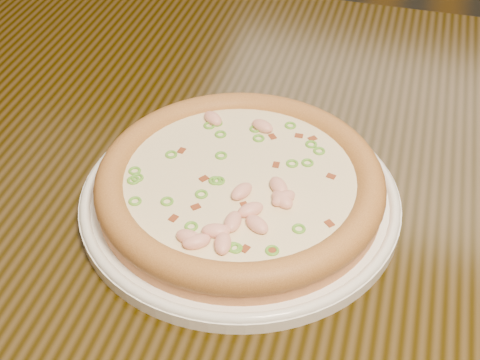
# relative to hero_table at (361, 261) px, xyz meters

# --- Properties ---
(ground) EXTENTS (9.00, 9.00, 0.00)m
(ground) POSITION_rel_hero_table_xyz_m (-0.22, 0.60, -0.65)
(ground) COLOR black
(hero_table) EXTENTS (1.20, 0.80, 0.75)m
(hero_table) POSITION_rel_hero_table_xyz_m (0.00, 0.00, 0.00)
(hero_table) COLOR black
(hero_table) RESTS_ON ground
(plate) EXTENTS (0.30, 0.30, 0.02)m
(plate) POSITION_rel_hero_table_xyz_m (-0.12, -0.05, 0.11)
(plate) COLOR white
(plate) RESTS_ON hero_table
(pizza) EXTENTS (0.27, 0.27, 0.03)m
(pizza) POSITION_rel_hero_table_xyz_m (-0.12, -0.05, 0.13)
(pizza) COLOR tan
(pizza) RESTS_ON plate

